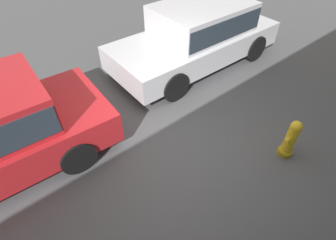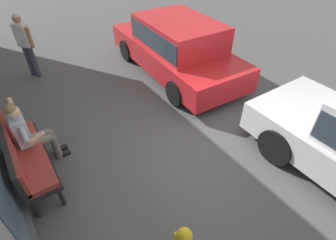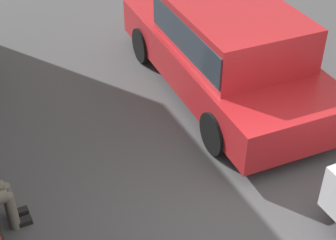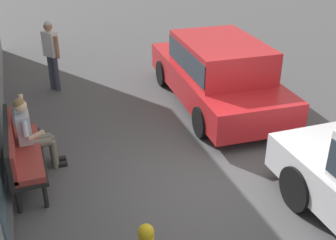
{
  "view_description": "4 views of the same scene",
  "coord_description": "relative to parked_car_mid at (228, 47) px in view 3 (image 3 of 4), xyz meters",
  "views": [
    {
      "loc": [
        2.28,
        2.6,
        3.82
      ],
      "look_at": [
        0.4,
        0.31,
        1.01
      ],
      "focal_mm": 28.0,
      "sensor_mm": 36.0,
      "label": 1
    },
    {
      "loc": [
        -2.55,
        2.6,
        3.77
      ],
      "look_at": [
        0.26,
        0.67,
        0.99
      ],
      "focal_mm": 28.0,
      "sensor_mm": 36.0,
      "label": 2
    },
    {
      "loc": [
        -3.09,
        2.6,
        4.71
      ],
      "look_at": [
        1.3,
        0.41,
        1.1
      ],
      "focal_mm": 55.0,
      "sensor_mm": 36.0,
      "label": 3
    },
    {
      "loc": [
        -5.05,
        2.6,
        4.15
      ],
      "look_at": [
        1.14,
        0.38,
        0.78
      ],
      "focal_mm": 45.0,
      "sensor_mm": 36.0,
      "label": 4
    }
  ],
  "objects": [
    {
      "name": "parked_car_mid",
      "position": [
        0.0,
        0.0,
        0.0
      ],
      "size": [
        4.64,
        2.13,
        1.54
      ],
      "color": "red",
      "rests_on": "ground_plane"
    }
  ]
}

